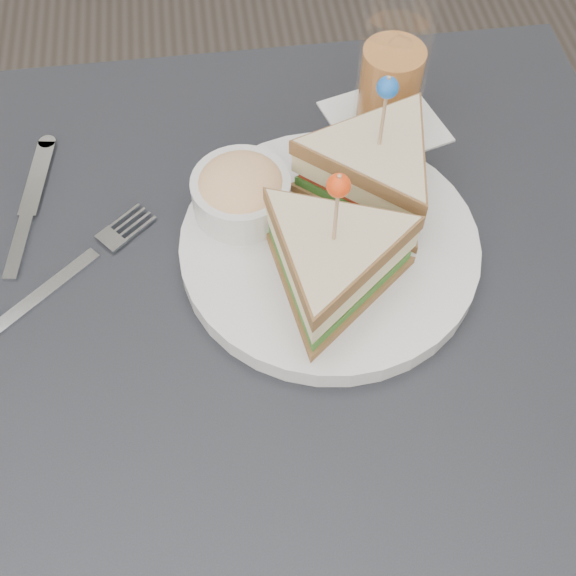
{
  "coord_description": "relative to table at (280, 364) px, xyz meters",
  "views": [
    {
      "loc": [
        -0.04,
        -0.34,
        1.34
      ],
      "look_at": [
        0.01,
        0.01,
        0.8
      ],
      "focal_mm": 45.0,
      "sensor_mm": 36.0,
      "label": 1
    }
  ],
  "objects": [
    {
      "name": "ground_plane",
      "position": [
        0.0,
        0.0,
        -0.67
      ],
      "size": [
        3.5,
        3.5,
        0.0
      ],
      "primitive_type": "plane",
      "color": "#3F3833"
    },
    {
      "name": "table",
      "position": [
        0.0,
        0.0,
        0.0
      ],
      "size": [
        0.8,
        0.8,
        0.75
      ],
      "color": "black",
      "rests_on": "ground"
    },
    {
      "name": "plate_meal",
      "position": [
        0.07,
        0.08,
        0.12
      ],
      "size": [
        0.34,
        0.34,
        0.17
      ],
      "rotation": [
        0.0,
        0.0,
        0.16
      ],
      "color": "silver",
      "rests_on": "table"
    },
    {
      "name": "cutlery_fork",
      "position": [
        -0.19,
        0.1,
        0.08
      ],
      "size": [
        0.17,
        0.15,
        0.01
      ],
      "rotation": [
        0.0,
        0.0,
        -0.86
      ],
      "color": "silver",
      "rests_on": "table"
    },
    {
      "name": "cutlery_knife",
      "position": [
        -0.24,
        0.17,
        0.08
      ],
      "size": [
        0.05,
        0.19,
        0.01
      ],
      "rotation": [
        0.0,
        0.0,
        -0.15
      ],
      "color": "silver",
      "rests_on": "table"
    },
    {
      "name": "drink_set",
      "position": [
        0.15,
        0.25,
        0.14
      ],
      "size": [
        0.15,
        0.15,
        0.15
      ],
      "rotation": [
        0.0,
        0.0,
        0.28
      ],
      "color": "white",
      "rests_on": "table"
    }
  ]
}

